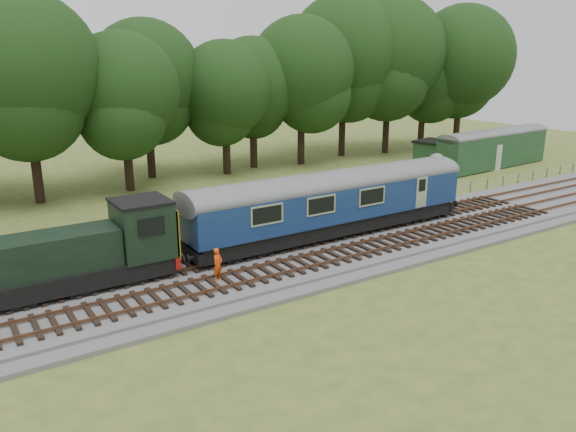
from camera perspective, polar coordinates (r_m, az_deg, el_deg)
ground at (r=30.98m, az=3.01°, el=-3.87°), size 120.00×120.00×0.00m
ballast at (r=30.92m, az=3.01°, el=-3.57°), size 70.00×7.00×0.35m
track_north at (r=31.92m, az=1.54°, el=-2.45°), size 67.20×2.40×0.21m
track_south at (r=29.64m, az=4.84°, el=-4.00°), size 67.20×2.40×0.21m
fence at (r=34.52m, az=-1.38°, el=-1.73°), size 64.00×0.12×1.00m
tree_line at (r=49.77m, az=-12.05°, el=3.50°), size 70.00×8.00×18.00m
dmu_railcar at (r=32.43m, az=4.48°, el=1.84°), size 18.05×2.86×3.88m
shunter_loco at (r=26.86m, az=-19.95°, el=-3.59°), size 8.91×2.60×3.38m
worker at (r=26.53m, az=-7.15°, el=-4.87°), size 0.68×0.61×1.57m
parked_coach at (r=57.78m, az=20.17°, el=6.66°), size 14.36×3.44×3.64m
shed at (r=55.13m, az=14.74°, el=6.02°), size 4.04×4.04×2.75m
caravan at (r=56.10m, az=18.10°, el=5.73°), size 5.44×3.76×2.42m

